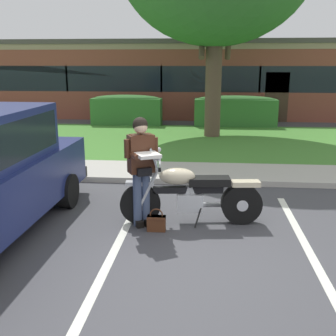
% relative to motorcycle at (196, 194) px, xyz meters
% --- Properties ---
extents(ground_plane, '(140.00, 140.00, 0.00)m').
position_rel_motorcycle_xyz_m(ground_plane, '(-0.06, -1.05, -0.49)').
color(ground_plane, '#424247').
extents(curb_strip, '(60.00, 0.20, 0.12)m').
position_rel_motorcycle_xyz_m(curb_strip, '(-0.06, 2.17, -0.43)').
color(curb_strip, '#B7B2A8').
rests_on(curb_strip, ground).
extents(concrete_walk, '(60.00, 1.50, 0.08)m').
position_rel_motorcycle_xyz_m(concrete_walk, '(-0.06, 3.02, -0.45)').
color(concrete_walk, '#B7B2A8').
rests_on(concrete_walk, ground).
extents(grass_lawn, '(60.00, 6.21, 0.06)m').
position_rel_motorcycle_xyz_m(grass_lawn, '(-0.06, 6.87, -0.46)').
color(grass_lawn, '#478433').
rests_on(grass_lawn, ground).
extents(stall_stripe_0, '(0.14, 4.40, 0.01)m').
position_rel_motorcycle_xyz_m(stall_stripe_0, '(-1.08, -0.85, -0.49)').
color(stall_stripe_0, silver).
rests_on(stall_stripe_0, ground).
extents(stall_stripe_1, '(0.14, 4.40, 0.01)m').
position_rel_motorcycle_xyz_m(stall_stripe_1, '(1.56, -0.85, -0.49)').
color(stall_stripe_1, silver).
rests_on(stall_stripe_1, ground).
extents(motorcycle, '(2.24, 0.82, 1.26)m').
position_rel_motorcycle_xyz_m(motorcycle, '(0.00, 0.00, 0.00)').
color(motorcycle, black).
rests_on(motorcycle, ground).
extents(rider_person, '(0.59, 0.67, 1.70)m').
position_rel_motorcycle_xyz_m(rider_person, '(-0.83, -0.16, 0.52)').
color(rider_person, black).
rests_on(rider_person, ground).
extents(handbag, '(0.28, 0.13, 0.36)m').
position_rel_motorcycle_xyz_m(handbag, '(-0.59, -0.37, -0.34)').
color(handbag, '#562D19').
rests_on(handbag, ground).
extents(hedge_left, '(2.80, 0.90, 1.24)m').
position_rel_motorcycle_xyz_m(hedge_left, '(-3.03, 10.15, 0.16)').
color(hedge_left, '#336B2D').
rests_on(hedge_left, ground).
extents(hedge_center_left, '(3.20, 0.90, 1.24)m').
position_rel_motorcycle_xyz_m(hedge_center_left, '(1.31, 10.15, 0.16)').
color(hedge_center_left, '#336B2D').
rests_on(hedge_center_left, ground).
extents(brick_building, '(24.95, 9.69, 3.47)m').
position_rel_motorcycle_xyz_m(brick_building, '(-1.79, 16.52, 1.25)').
color(brick_building, brown).
rests_on(brick_building, ground).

